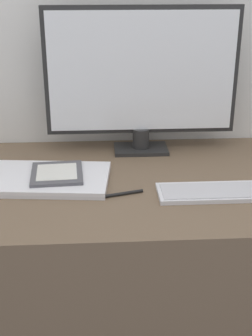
{
  "coord_description": "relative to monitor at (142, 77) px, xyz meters",
  "views": [
    {
      "loc": [
        -0.06,
        -0.99,
        1.29
      ],
      "look_at": [
        0.01,
        0.17,
        0.78
      ],
      "focal_mm": 50.0,
      "sensor_mm": 36.0,
      "label": 1
    }
  ],
  "objects": [
    {
      "name": "laptop",
      "position": [
        -0.29,
        -0.23,
        -0.23
      ],
      "size": [
        0.37,
        0.25,
        0.02
      ],
      "color": "silver",
      "rests_on": "desk"
    },
    {
      "name": "monitor",
      "position": [
        0.0,
        0.0,
        0.0
      ],
      "size": [
        0.61,
        0.11,
        0.46
      ],
      "color": "#262626",
      "rests_on": "desk"
    },
    {
      "name": "desk",
      "position": [
        -0.08,
        -0.23,
        -0.6
      ],
      "size": [
        1.45,
        0.65,
        0.72
      ],
      "color": "brown",
      "rests_on": "ground_plane"
    },
    {
      "name": "pen",
      "position": [
        -0.09,
        -0.33,
        -0.24
      ],
      "size": [
        0.13,
        0.04,
        0.01
      ],
      "color": "black",
      "rests_on": "desk"
    },
    {
      "name": "keyboard",
      "position": [
        0.16,
        -0.33,
        -0.24
      ],
      "size": [
        0.28,
        0.11,
        0.01
      ],
      "color": "silver",
      "rests_on": "desk"
    },
    {
      "name": "ereader",
      "position": [
        -0.26,
        -0.23,
        -0.22
      ],
      "size": [
        0.15,
        0.17,
        0.01
      ],
      "color": "#4C4C51",
      "rests_on": "laptop"
    }
  ]
}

